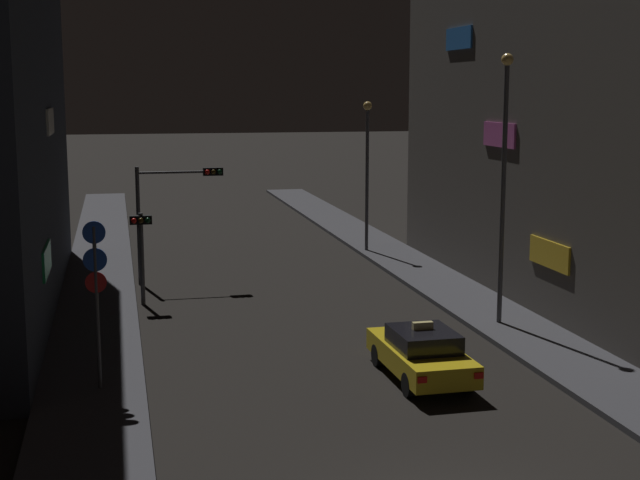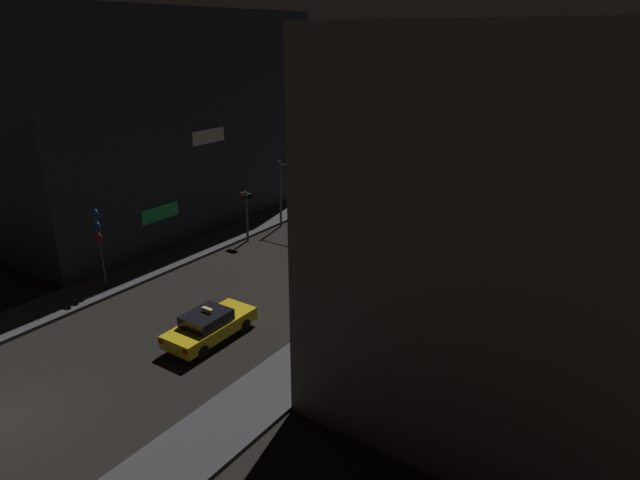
# 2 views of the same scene
# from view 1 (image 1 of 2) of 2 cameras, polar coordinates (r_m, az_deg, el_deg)

# --- Properties ---
(sidewalk_left) EXTENTS (2.78, 56.57, 0.16)m
(sidewalk_left) POSITION_cam_1_polar(r_m,az_deg,el_deg) (41.98, -13.45, -1.55)
(sidewalk_left) COLOR #424247
(sidewalk_left) RESTS_ON ground_plane
(sidewalk_right) EXTENTS (2.78, 56.57, 0.16)m
(sidewalk_right) POSITION_cam_1_polar(r_m,az_deg,el_deg) (43.82, 4.41, -0.87)
(sidewalk_right) COLOR #424247
(sidewalk_right) RESTS_ON ground_plane
(building_facade_right) EXTENTS (11.01, 22.03, 13.35)m
(building_facade_right) POSITION_cam_1_polar(r_m,az_deg,el_deg) (37.56, 18.85, 7.09)
(building_facade_right) COLOR #514C47
(building_facade_right) RESTS_ON ground_plane
(taxi) EXTENTS (1.87, 4.48, 1.62)m
(taxi) POSITION_cam_1_polar(r_m,az_deg,el_deg) (25.35, 6.30, -6.98)
(taxi) COLOR yellow
(taxi) RESTS_ON ground_plane
(traffic_light_overhead) EXTENTS (3.50, 0.42, 4.78)m
(traffic_light_overhead) POSITION_cam_1_polar(r_m,az_deg,el_deg) (37.47, -9.15, 2.55)
(traffic_light_overhead) COLOR #47474C
(traffic_light_overhead) RESTS_ON ground_plane
(traffic_light_left_kerb) EXTENTS (0.80, 0.42, 3.40)m
(traffic_light_left_kerb) POSITION_cam_1_polar(r_m,az_deg,el_deg) (34.00, -11.01, 0.08)
(traffic_light_left_kerb) COLOR #47474C
(traffic_light_left_kerb) RESTS_ON ground_plane
(sign_pole_left) EXTENTS (0.60, 0.10, 4.38)m
(sign_pole_left) POSITION_cam_1_polar(r_m,az_deg,el_deg) (24.16, -13.70, -2.87)
(sign_pole_left) COLOR #47474C
(sign_pole_left) RESTS_ON sidewalk_left
(street_lamp_near_block) EXTENTS (0.39, 0.39, 8.79)m
(street_lamp_near_block) POSITION_cam_1_polar(r_m,az_deg,el_deg) (30.46, 11.32, 4.45)
(street_lamp_near_block) COLOR #47474C
(street_lamp_near_block) RESTS_ON sidewalk_right
(street_lamp_far_block) EXTENTS (0.42, 0.42, 7.09)m
(street_lamp_far_block) POSITION_cam_1_polar(r_m,az_deg,el_deg) (43.85, 2.94, 5.07)
(street_lamp_far_block) COLOR #47474C
(street_lamp_far_block) RESTS_ON sidewalk_right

